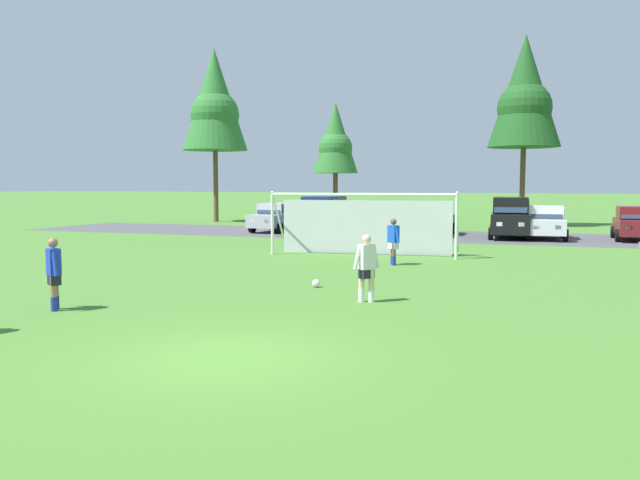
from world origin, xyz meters
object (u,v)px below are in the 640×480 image
(player_midfield_center, at_px, (367,268))
(parked_car_slot_center, at_px, (433,219))
(player_defender_far, at_px, (54,274))
(parked_car_slot_far_right, at_px, (635,223))
(player_striker_near, at_px, (393,242))
(parked_car_slot_center_left, at_px, (384,220))
(soccer_goal, at_px, (365,223))
(parked_car_slot_far_left, at_px, (276,217))
(soccer_ball, at_px, (316,283))
(parked_car_slot_left, at_px, (323,214))
(parked_car_slot_right, at_px, (546,222))
(parked_car_slot_center_right, at_px, (511,217))

(player_midfield_center, distance_m, parked_car_slot_center, 21.33)
(player_defender_far, bearing_deg, parked_car_slot_far_right, 59.11)
(player_striker_near, distance_m, parked_car_slot_far_right, 16.76)
(parked_car_slot_center_left, bearing_deg, soccer_goal, -80.59)
(parked_car_slot_far_left, relative_size, parked_car_slot_center, 1.01)
(soccer_ball, xyz_separation_m, parked_car_slot_center_left, (-2.60, 18.22, 0.77))
(soccer_ball, bearing_deg, parked_car_slot_left, 108.68)
(soccer_ball, height_order, player_defender_far, player_defender_far)
(player_defender_far, height_order, parked_car_slot_right, parked_car_slot_right)
(soccer_ball, relative_size, parked_car_slot_center_left, 0.05)
(parked_car_slot_far_left, xyz_separation_m, parked_car_slot_right, (15.35, -0.15, 0.00))
(parked_car_slot_far_left, bearing_deg, parked_car_slot_far_right, 1.62)
(parked_car_slot_center_left, height_order, parked_car_slot_center, same)
(player_striker_near, distance_m, parked_car_slot_right, 14.14)
(parked_car_slot_far_right, bearing_deg, parked_car_slot_left, -176.28)
(soccer_goal, relative_size, player_striker_near, 4.61)
(player_striker_near, distance_m, parked_car_slot_far_left, 16.89)
(player_striker_near, xyz_separation_m, parked_car_slot_far_right, (9.32, 13.92, 0.05))
(player_striker_near, relative_size, parked_car_slot_left, 0.35)
(soccer_ball, bearing_deg, parked_car_slot_right, 72.54)
(player_defender_far, bearing_deg, parked_car_slot_far_left, 101.73)
(player_midfield_center, xyz_separation_m, parked_car_slot_center, (-1.97, 21.24, 0.05))
(parked_car_slot_left, bearing_deg, parked_car_slot_right, 1.70)
(soccer_ball, xyz_separation_m, parked_car_slot_center_right, (4.13, 18.85, 1.00))
(parked_car_slot_right, bearing_deg, player_striker_near, -110.88)
(player_defender_far, xyz_separation_m, parked_car_slot_right, (10.38, 23.80, 0.05))
(parked_car_slot_center_left, bearing_deg, parked_car_slot_far_left, 173.88)
(parked_car_slot_left, height_order, parked_car_slot_right, parked_car_slot_left)
(player_defender_far, distance_m, parked_car_slot_left, 23.51)
(soccer_ball, distance_m, player_striker_near, 5.70)
(parked_car_slot_center, bearing_deg, soccer_goal, -94.66)
(soccer_goal, bearing_deg, parked_car_slot_center_right, 63.85)
(soccer_goal, height_order, parked_car_slot_far_right, soccer_goal)
(player_striker_near, relative_size, player_defender_far, 1.00)
(soccer_goal, distance_m, player_defender_far, 13.90)
(parked_car_slot_left, relative_size, parked_car_slot_right, 1.08)
(player_defender_far, bearing_deg, soccer_ball, 48.24)
(soccer_goal, relative_size, parked_car_slot_center_left, 1.77)
(player_striker_near, height_order, parked_car_slot_far_left, parked_car_slot_far_left)
(parked_car_slot_far_left, relative_size, parked_car_slot_right, 1.01)
(player_midfield_center, distance_m, parked_car_slot_right, 20.85)
(player_midfield_center, height_order, parked_car_slot_far_left, parked_car_slot_far_left)
(parked_car_slot_center_right, distance_m, parked_car_slot_right, 1.80)
(parked_car_slot_center, bearing_deg, parked_car_slot_center_left, -151.76)
(soccer_ball, height_order, player_midfield_center, player_midfield_center)
(parked_car_slot_far_left, height_order, parked_car_slot_center_left, same)
(soccer_goal, xyz_separation_m, player_striker_near, (1.85, -2.87, -0.47))
(soccer_ball, relative_size, parked_car_slot_right, 0.05)
(soccer_goal, relative_size, parked_car_slot_right, 1.78)
(parked_car_slot_far_left, distance_m, parked_car_slot_left, 3.26)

